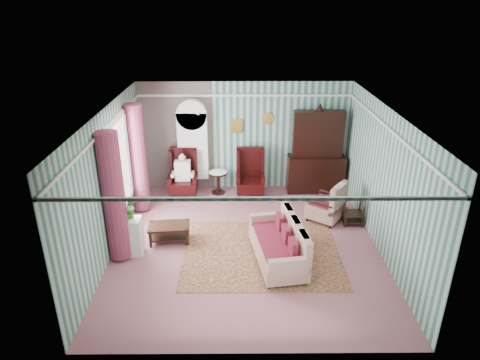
{
  "coord_description": "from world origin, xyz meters",
  "views": [
    {
      "loc": [
        -0.19,
        -7.79,
        4.92
      ],
      "look_at": [
        -0.13,
        0.6,
        1.25
      ],
      "focal_mm": 32.0,
      "sensor_mm": 36.0,
      "label": 1
    }
  ],
  "objects_px": {
    "round_side_table": "(218,183)",
    "plant_stand": "(129,236)",
    "bookcase": "(193,151)",
    "nest_table": "(353,213)",
    "wingback_right": "(250,173)",
    "seated_woman": "(183,175)",
    "floral_armchair": "(326,201)",
    "dresser_hutch": "(317,150)",
    "wingback_left": "(183,174)",
    "sofa": "(278,239)",
    "coffee_table": "(170,233)"
  },
  "relations": [
    {
      "from": "nest_table",
      "to": "bookcase",
      "type": "bearing_deg",
      "value": 153.08
    },
    {
      "from": "wingback_left",
      "to": "floral_armchair",
      "type": "distance_m",
      "value": 3.73
    },
    {
      "from": "dresser_hutch",
      "to": "wingback_left",
      "type": "height_order",
      "value": "dresser_hutch"
    },
    {
      "from": "dresser_hutch",
      "to": "coffee_table",
      "type": "distance_m",
      "value": 4.48
    },
    {
      "from": "coffee_table",
      "to": "wingback_left",
      "type": "bearing_deg",
      "value": 88.78
    },
    {
      "from": "dresser_hutch",
      "to": "wingback_right",
      "type": "xyz_separation_m",
      "value": [
        -1.75,
        -0.27,
        -0.55
      ]
    },
    {
      "from": "wingback_right",
      "to": "seated_woman",
      "type": "distance_m",
      "value": 1.75
    },
    {
      "from": "wingback_right",
      "to": "round_side_table",
      "type": "height_order",
      "value": "wingback_right"
    },
    {
      "from": "round_side_table",
      "to": "floral_armchair",
      "type": "distance_m",
      "value": 2.98
    },
    {
      "from": "wingback_left",
      "to": "nest_table",
      "type": "height_order",
      "value": "wingback_left"
    },
    {
      "from": "coffee_table",
      "to": "sofa",
      "type": "bearing_deg",
      "value": -18.71
    },
    {
      "from": "wingback_left",
      "to": "plant_stand",
      "type": "distance_m",
      "value": 2.87
    },
    {
      "from": "seated_woman",
      "to": "nest_table",
      "type": "height_order",
      "value": "seated_woman"
    },
    {
      "from": "floral_armchair",
      "to": "dresser_hutch",
      "type": "bearing_deg",
      "value": 35.53
    },
    {
      "from": "nest_table",
      "to": "coffee_table",
      "type": "height_order",
      "value": "nest_table"
    },
    {
      "from": "seated_woman",
      "to": "coffee_table",
      "type": "xyz_separation_m",
      "value": [
        -0.05,
        -2.29,
        -0.39
      ]
    },
    {
      "from": "nest_table",
      "to": "dresser_hutch",
      "type": "bearing_deg",
      "value": 107.39
    },
    {
      "from": "round_side_table",
      "to": "plant_stand",
      "type": "distance_m",
      "value": 3.36
    },
    {
      "from": "plant_stand",
      "to": "nest_table",
      "type": "bearing_deg",
      "value": 13.84
    },
    {
      "from": "wingback_right",
      "to": "nest_table",
      "type": "height_order",
      "value": "wingback_right"
    },
    {
      "from": "bookcase",
      "to": "coffee_table",
      "type": "relative_size",
      "value": 2.56
    },
    {
      "from": "wingback_left",
      "to": "sofa",
      "type": "height_order",
      "value": "wingback_left"
    },
    {
      "from": "dresser_hutch",
      "to": "coffee_table",
      "type": "bearing_deg",
      "value": -144.21
    },
    {
      "from": "dresser_hutch",
      "to": "wingback_left",
      "type": "bearing_deg",
      "value": -175.59
    },
    {
      "from": "dresser_hutch",
      "to": "sofa",
      "type": "distance_m",
      "value": 3.63
    },
    {
      "from": "wingback_right",
      "to": "wingback_left",
      "type": "bearing_deg",
      "value": 180.0
    },
    {
      "from": "wingback_right",
      "to": "seated_woman",
      "type": "bearing_deg",
      "value": 180.0
    },
    {
      "from": "dresser_hutch",
      "to": "plant_stand",
      "type": "distance_m",
      "value": 5.31
    },
    {
      "from": "wingback_left",
      "to": "dresser_hutch",
      "type": "bearing_deg",
      "value": 4.41
    },
    {
      "from": "coffee_table",
      "to": "wingback_right",
      "type": "bearing_deg",
      "value": 51.84
    },
    {
      "from": "wingback_right",
      "to": "seated_woman",
      "type": "relative_size",
      "value": 1.06
    },
    {
      "from": "nest_table",
      "to": "plant_stand",
      "type": "bearing_deg",
      "value": -166.16
    },
    {
      "from": "bookcase",
      "to": "floral_armchair",
      "type": "height_order",
      "value": "bookcase"
    },
    {
      "from": "wingback_left",
      "to": "sofa",
      "type": "xyz_separation_m",
      "value": [
        2.2,
        -3.05,
        -0.12
      ]
    },
    {
      "from": "wingback_right",
      "to": "coffee_table",
      "type": "height_order",
      "value": "wingback_right"
    },
    {
      "from": "bookcase",
      "to": "nest_table",
      "type": "xyz_separation_m",
      "value": [
        3.82,
        -1.94,
        -0.85
      ]
    },
    {
      "from": "seated_woman",
      "to": "sofa",
      "type": "xyz_separation_m",
      "value": [
        2.2,
        -3.05,
        -0.09
      ]
    },
    {
      "from": "bookcase",
      "to": "wingback_right",
      "type": "bearing_deg",
      "value": -14.57
    },
    {
      "from": "wingback_right",
      "to": "seated_woman",
      "type": "xyz_separation_m",
      "value": [
        -1.75,
        0.0,
        -0.04
      ]
    },
    {
      "from": "bookcase",
      "to": "dresser_hutch",
      "type": "xyz_separation_m",
      "value": [
        3.25,
        -0.12,
        0.06
      ]
    },
    {
      "from": "seated_woman",
      "to": "round_side_table",
      "type": "bearing_deg",
      "value": 9.46
    },
    {
      "from": "bookcase",
      "to": "sofa",
      "type": "relative_size",
      "value": 1.21
    },
    {
      "from": "seated_woman",
      "to": "round_side_table",
      "type": "distance_m",
      "value": 0.96
    },
    {
      "from": "plant_stand",
      "to": "coffee_table",
      "type": "relative_size",
      "value": 0.91
    },
    {
      "from": "bookcase",
      "to": "dresser_hutch",
      "type": "relative_size",
      "value": 0.95
    },
    {
      "from": "sofa",
      "to": "wingback_left",
      "type": "bearing_deg",
      "value": 27.02
    },
    {
      "from": "plant_stand",
      "to": "floral_armchair",
      "type": "height_order",
      "value": "floral_armchair"
    },
    {
      "from": "wingback_left",
      "to": "nest_table",
      "type": "xyz_separation_m",
      "value": [
        4.07,
        -1.55,
        -0.35
      ]
    },
    {
      "from": "bookcase",
      "to": "wingback_left",
      "type": "distance_m",
      "value": 0.68
    },
    {
      "from": "nest_table",
      "to": "wingback_right",
      "type": "bearing_deg",
      "value": 146.25
    }
  ]
}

